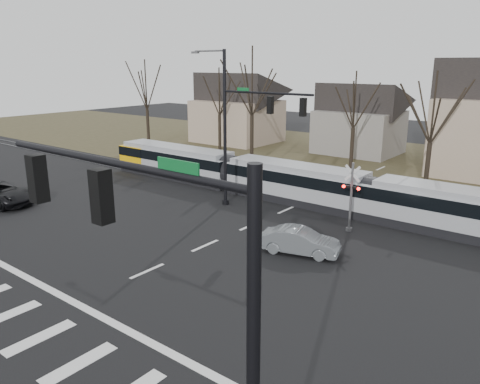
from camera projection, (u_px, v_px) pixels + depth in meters
The scene contains 14 objects.
ground at pixel (112, 287), 20.19m from camera, with size 140.00×140.00×0.00m, color black.
grass_verge at pixel (389, 165), 44.49m from camera, with size 140.00×28.00×0.01m, color #38331E.
crosswalk at pixel (22, 326), 17.16m from camera, with size 27.00×2.60×0.01m.
stop_line at pixel (75, 303), 18.83m from camera, with size 28.00×0.35×0.01m, color silver.
lane_dashes at pixel (302, 203), 32.34m from camera, with size 0.18×30.00×0.01m.
rail_pair at pixel (301, 203), 32.18m from camera, with size 90.00×1.52×0.06m.
tram at pixel (294, 181), 32.38m from camera, with size 34.80×2.58×2.64m.
sedan at pixel (300, 241), 23.59m from camera, with size 4.22×2.44×1.32m, color slate.
signal_pole_near_right at pixel (168, 307), 8.26m from camera, with size 6.72×0.44×8.00m.
signal_pole_far at pixel (244, 123), 29.60m from camera, with size 9.28×0.44×10.20m.
rail_crossing_signal at pixel (351, 200), 26.43m from camera, with size 1.08×0.36×4.00m.
tree_row at pixel (390, 119), 37.42m from camera, with size 59.20×7.20×10.00m.
house_a at pixel (237, 105), 56.71m from camera, with size 9.72×8.64×8.60m.
house_b at pixel (360, 116), 49.44m from camera, with size 8.64×7.56×7.65m.
Camera 1 is at (15.70, -11.05, 9.32)m, focal length 35.00 mm.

